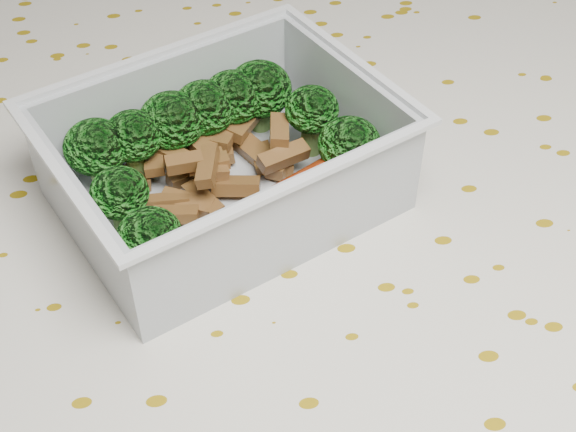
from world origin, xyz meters
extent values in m
cube|color=brown|center=(0.00, 0.00, 0.73)|extent=(1.40, 0.90, 0.04)
cube|color=beige|center=(0.00, 0.00, 0.75)|extent=(1.46, 0.96, 0.01)
cube|color=silver|center=(-0.03, 0.04, 0.76)|extent=(0.20, 0.18, 0.00)
cube|color=silver|center=(-0.05, 0.10, 0.79)|extent=(0.15, 0.07, 0.05)
cube|color=silver|center=(0.00, -0.01, 0.79)|extent=(0.15, 0.07, 0.05)
cube|color=silver|center=(0.04, 0.08, 0.79)|extent=(0.05, 0.11, 0.05)
cube|color=silver|center=(-0.10, 0.01, 0.79)|extent=(0.05, 0.11, 0.05)
cube|color=silver|center=(-0.06, 0.10, 0.82)|extent=(0.16, 0.08, 0.00)
cube|color=silver|center=(0.00, -0.02, 0.82)|extent=(0.16, 0.08, 0.00)
cube|color=silver|center=(0.05, 0.08, 0.82)|extent=(0.06, 0.12, 0.00)
cube|color=silver|center=(-0.11, 0.01, 0.82)|extent=(0.06, 0.12, 0.00)
cylinder|color=#608C3F|center=(-0.10, 0.06, 0.77)|extent=(0.02, 0.02, 0.02)
ellipsoid|color=#2D7823|center=(-0.10, 0.06, 0.79)|extent=(0.03, 0.03, 0.03)
cylinder|color=#608C3F|center=(-0.08, 0.07, 0.77)|extent=(0.02, 0.02, 0.02)
ellipsoid|color=#2D7823|center=(-0.08, 0.07, 0.79)|extent=(0.03, 0.03, 0.03)
cylinder|color=#608C3F|center=(-0.05, 0.08, 0.77)|extent=(0.02, 0.02, 0.02)
ellipsoid|color=#2D7823|center=(-0.05, 0.08, 0.79)|extent=(0.04, 0.04, 0.03)
cylinder|color=#608C3F|center=(-0.03, 0.09, 0.77)|extent=(0.02, 0.02, 0.02)
ellipsoid|color=#2D7823|center=(-0.03, 0.09, 0.79)|extent=(0.04, 0.04, 0.03)
cylinder|color=#608C3F|center=(-0.02, 0.09, 0.77)|extent=(0.02, 0.02, 0.02)
ellipsoid|color=#2D7823|center=(-0.02, 0.09, 0.79)|extent=(0.04, 0.04, 0.03)
cylinder|color=#608C3F|center=(0.00, 0.10, 0.77)|extent=(0.02, 0.02, 0.01)
ellipsoid|color=#2D7823|center=(0.00, 0.10, 0.79)|extent=(0.04, 0.04, 0.03)
cylinder|color=#608C3F|center=(-0.08, 0.02, 0.77)|extent=(0.02, 0.02, 0.02)
ellipsoid|color=#2D7823|center=(-0.08, 0.02, 0.79)|extent=(0.03, 0.03, 0.03)
cylinder|color=#608C3F|center=(0.02, 0.07, 0.77)|extent=(0.02, 0.02, 0.02)
ellipsoid|color=#2D7823|center=(0.02, 0.07, 0.79)|extent=(0.03, 0.03, 0.03)
cylinder|color=#608C3F|center=(-0.07, -0.01, 0.77)|extent=(0.02, 0.02, 0.02)
ellipsoid|color=#2D7823|center=(-0.07, -0.01, 0.79)|extent=(0.03, 0.03, 0.03)
cylinder|color=#608C3F|center=(0.04, 0.04, 0.77)|extent=(0.02, 0.02, 0.02)
ellipsoid|color=#2D7823|center=(0.04, 0.04, 0.79)|extent=(0.03, 0.03, 0.03)
cube|color=brown|center=(-0.04, 0.04, 0.77)|extent=(0.02, 0.03, 0.01)
cube|color=brown|center=(-0.04, 0.07, 0.77)|extent=(0.02, 0.02, 0.01)
cube|color=brown|center=(-0.05, 0.07, 0.77)|extent=(0.02, 0.03, 0.01)
cube|color=brown|center=(-0.08, 0.06, 0.76)|extent=(0.02, 0.02, 0.01)
cube|color=brown|center=(-0.06, 0.04, 0.77)|extent=(0.03, 0.01, 0.01)
cube|color=brown|center=(-0.04, 0.04, 0.78)|extent=(0.02, 0.03, 0.01)
cube|color=brown|center=(0.00, 0.06, 0.77)|extent=(0.02, 0.02, 0.01)
cube|color=brown|center=(-0.03, 0.07, 0.78)|extent=(0.03, 0.03, 0.01)
cube|color=brown|center=(0.01, 0.06, 0.77)|extent=(0.01, 0.03, 0.01)
cube|color=brown|center=(-0.06, 0.03, 0.77)|extent=(0.03, 0.01, 0.01)
cube|color=brown|center=(0.00, 0.05, 0.78)|extent=(0.03, 0.02, 0.01)
cube|color=brown|center=(0.00, 0.07, 0.76)|extent=(0.01, 0.02, 0.01)
cube|color=brown|center=(-0.01, 0.09, 0.78)|extent=(0.02, 0.03, 0.01)
cube|color=brown|center=(-0.06, 0.07, 0.78)|extent=(0.03, 0.03, 0.01)
cube|color=brown|center=(-0.08, 0.06, 0.77)|extent=(0.02, 0.03, 0.01)
cube|color=brown|center=(-0.07, 0.07, 0.77)|extent=(0.01, 0.03, 0.01)
cube|color=brown|center=(-0.05, 0.05, 0.78)|extent=(0.02, 0.01, 0.01)
cube|color=brown|center=(-0.03, 0.05, 0.78)|extent=(0.01, 0.02, 0.01)
cube|color=brown|center=(-0.04, 0.05, 0.78)|extent=(0.02, 0.01, 0.01)
cube|color=brown|center=(0.00, 0.09, 0.78)|extent=(0.03, 0.02, 0.01)
cube|color=brown|center=(-0.03, 0.07, 0.78)|extent=(0.03, 0.02, 0.01)
cube|color=brown|center=(-0.05, 0.06, 0.77)|extent=(0.03, 0.02, 0.01)
cube|color=brown|center=(-0.01, 0.07, 0.77)|extent=(0.03, 0.03, 0.01)
cube|color=brown|center=(-0.02, 0.04, 0.77)|extent=(0.03, 0.02, 0.01)
cube|color=brown|center=(-0.05, 0.04, 0.76)|extent=(0.03, 0.02, 0.01)
cube|color=brown|center=(-0.03, 0.08, 0.77)|extent=(0.01, 0.03, 0.01)
cube|color=brown|center=(0.00, 0.07, 0.78)|extent=(0.01, 0.03, 0.01)
cylinder|color=#AC300E|center=(-0.01, 0.01, 0.77)|extent=(0.12, 0.08, 0.02)
sphere|color=#AC300E|center=(0.04, 0.04, 0.77)|extent=(0.02, 0.02, 0.02)
sphere|color=#AC300E|center=(-0.06, -0.02, 0.77)|extent=(0.02, 0.02, 0.02)
camera|label=1|loc=(-0.05, -0.28, 1.06)|focal=50.00mm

